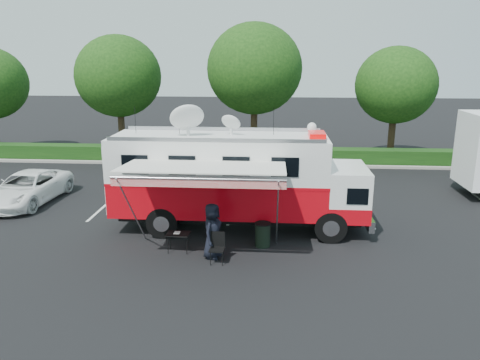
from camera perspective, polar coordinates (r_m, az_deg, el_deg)
The scene contains 10 objects.
ground_plane at distance 19.19m, azimuth -0.11°, elevation -5.87°, with size 120.00×120.00×0.00m, color black.
back_border at distance 30.83m, azimuth 3.91°, elevation 11.61°, with size 60.00×6.14×8.87m.
stall_lines at distance 22.05m, azimuth -0.81°, elevation -3.04°, with size 24.12×5.50×0.01m.
command_truck at distance 18.56m, azimuth -0.39°, elevation 0.15°, with size 10.13×2.79×4.86m.
awning at distance 15.62m, azimuth -4.57°, elevation 1.21°, with size 5.53×2.84×3.34m.
white_suv at distance 24.56m, azimuth -24.35°, elevation -2.52°, with size 2.41×5.22×1.45m, color white.
person at distance 16.62m, azimuth -3.35°, elevation -9.36°, with size 0.96×0.62×1.96m, color black.
folding_table at distance 16.93m, azimuth -7.56°, elevation -6.61°, with size 0.85×0.63×0.70m.
folding_chair at distance 16.03m, azimuth -2.78°, elevation -7.86°, with size 0.53×0.55×1.05m.
trash_bin at distance 17.34m, azimuth 2.79°, elevation -6.65°, with size 0.60×0.60×0.90m.
Camera 1 is at (1.37, -17.87, 6.88)m, focal length 35.00 mm.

